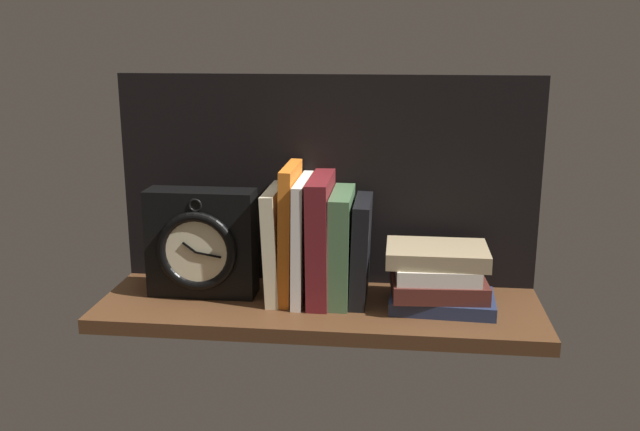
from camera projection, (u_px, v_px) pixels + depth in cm
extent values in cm
cube|color=#4C2D19|center=(319.00, 309.00, 123.19)|extent=(77.44, 24.88, 2.50)
cube|color=black|center=(327.00, 181.00, 129.44)|extent=(77.44, 1.20, 38.87)
cube|color=beige|center=(276.00, 243.00, 124.18)|extent=(3.06, 14.89, 19.71)
cube|color=orange|center=(290.00, 232.00, 123.38)|extent=(2.59, 14.31, 23.83)
cube|color=silver|center=(303.00, 239.00, 123.43)|extent=(2.16, 16.19, 21.47)
cube|color=maroon|center=(320.00, 238.00, 123.04)|extent=(3.83, 16.56, 21.91)
cube|color=#476B44|center=(341.00, 246.00, 122.92)|extent=(3.69, 15.46, 19.35)
cube|color=black|center=(361.00, 250.00, 122.70)|extent=(3.34, 14.12, 18.13)
cube|color=black|center=(202.00, 243.00, 124.78)|extent=(19.28, 6.27, 19.28)
torus|color=black|center=(197.00, 252.00, 121.51)|extent=(14.33, 1.76, 14.33)
cylinder|color=beige|center=(197.00, 252.00, 121.51)|extent=(11.57, 0.60, 11.57)
cube|color=black|center=(189.00, 247.00, 120.95)|extent=(2.44, 0.30, 1.95)
cube|color=black|center=(208.00, 255.00, 120.88)|extent=(4.51, 0.30, 1.05)
torus|color=black|center=(195.00, 205.00, 119.87)|extent=(2.44, 0.44, 2.44)
cube|color=#232D4C|center=(442.00, 300.00, 120.67)|extent=(18.20, 12.26, 2.34)
cube|color=#471E19|center=(438.00, 285.00, 120.23)|extent=(16.75, 13.52, 2.96)
cube|color=beige|center=(436.00, 269.00, 119.89)|extent=(14.55, 12.77, 2.57)
cube|color=#9E8966|center=(437.00, 254.00, 119.52)|extent=(17.25, 12.08, 2.75)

